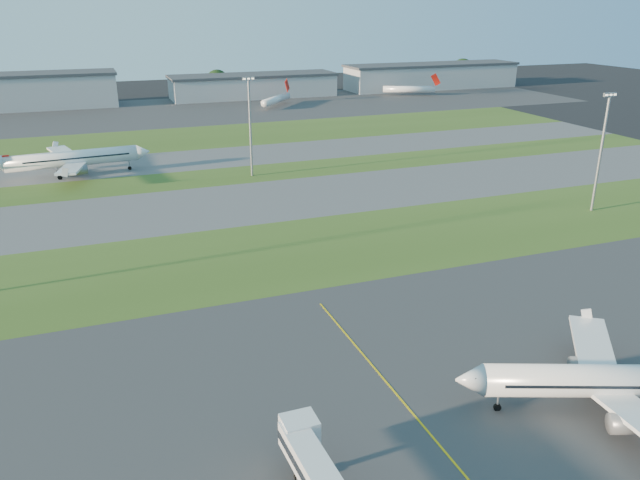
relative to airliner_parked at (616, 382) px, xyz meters
name	(u,v)px	position (x,y,z in m)	size (l,w,h in m)	color
ground	(375,428)	(-26.10, 6.75, -3.90)	(700.00, 700.00, 0.00)	black
apron_near	(375,428)	(-26.10, 6.75, -3.90)	(300.00, 70.00, 0.01)	#333335
grass_strip_a	(252,257)	(-26.10, 58.75, -3.90)	(300.00, 34.00, 0.01)	#38531B
taxiway_a	(214,206)	(-26.10, 91.75, -3.90)	(300.00, 32.00, 0.01)	#515154
grass_strip_b	(195,179)	(-26.10, 116.75, -3.90)	(300.00, 18.00, 0.01)	#38531B
taxiway_b	(182,161)	(-26.10, 138.75, -3.90)	(300.00, 26.00, 0.01)	#515154
grass_strip_c	(166,140)	(-26.10, 171.75, -3.90)	(300.00, 40.00, 0.01)	#38531B
apron_far	(147,113)	(-26.10, 231.75, -3.90)	(400.00, 80.00, 0.01)	#333335
yellow_line	(416,418)	(-21.10, 6.75, -3.90)	(0.25, 60.00, 0.02)	gold
airliner_parked	(616,382)	(0.00, 0.00, 0.00)	(33.85, 28.70, 11.12)	white
airliner_taxiing	(71,159)	(-56.01, 131.87, 0.63)	(41.35, 34.97, 12.90)	white
mini_jet_near	(276,99)	(30.42, 228.48, -0.62)	(19.89, 22.88, 9.48)	white
mini_jet_far	(409,89)	(103.46, 239.24, -0.62)	(26.95, 13.21, 9.48)	white
light_mast_centre	(250,120)	(-11.10, 114.75, 10.91)	(3.20, 0.70, 25.80)	gray
light_mast_east	(602,145)	(51.90, 58.75, 10.91)	(3.20, 0.70, 25.80)	gray
hangar_west	(32,91)	(-71.10, 261.75, 3.73)	(71.40, 23.00, 15.20)	#93969A
hangar_east	(254,86)	(28.90, 261.75, 1.73)	(81.60, 23.00, 11.20)	#93969A
hangar_far_east	(431,76)	(128.90, 261.75, 2.73)	(96.90, 23.00, 13.20)	#93969A
tree_mid_west	(92,89)	(-46.10, 272.75, 1.93)	(9.90, 9.90, 10.80)	black
tree_mid_east	(217,81)	(13.90, 275.75, 2.91)	(11.55, 11.55, 12.60)	black
tree_east	(355,77)	(88.90, 273.75, 2.26)	(10.45, 10.45, 11.40)	black
tree_far_east	(462,70)	(158.90, 277.75, 3.56)	(12.65, 12.65, 13.80)	black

